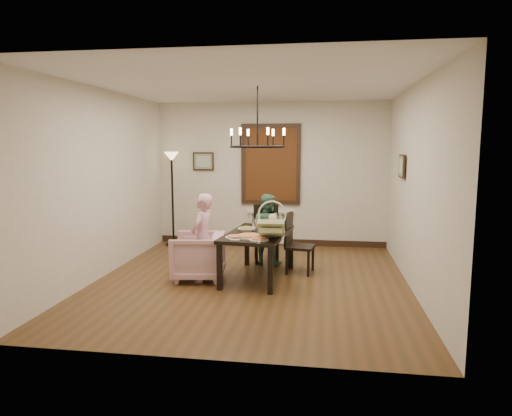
% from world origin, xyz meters
% --- Properties ---
extents(room_shell, '(4.51, 5.00, 2.81)m').
position_xyz_m(room_shell, '(0.00, 0.37, 1.40)').
color(room_shell, brown).
rests_on(room_shell, ground).
extents(dining_table, '(0.99, 1.56, 0.69)m').
position_xyz_m(dining_table, '(0.07, 0.16, 0.61)').
color(dining_table, black).
rests_on(dining_table, room_shell).
extents(chair_far, '(0.50, 0.50, 0.97)m').
position_xyz_m(chair_far, '(0.09, 1.14, 0.49)').
color(chair_far, black).
rests_on(chair_far, room_shell).
extents(chair_right, '(0.48, 0.48, 0.94)m').
position_xyz_m(chair_right, '(0.69, 0.54, 0.47)').
color(chair_right, black).
rests_on(chair_right, room_shell).
extents(armchair, '(0.85, 0.83, 0.69)m').
position_xyz_m(armchair, '(-0.79, -0.01, 0.34)').
color(armchair, beige).
rests_on(armchair, room_shell).
extents(elderly_woman, '(0.32, 0.43, 1.06)m').
position_xyz_m(elderly_woman, '(-0.70, -0.09, 0.53)').
color(elderly_woman, '#DB9BAC').
rests_on(elderly_woman, room_shell).
extents(seated_man, '(0.53, 0.45, 0.98)m').
position_xyz_m(seated_man, '(0.09, 0.99, 0.49)').
color(seated_man, '#497A5C').
rests_on(seated_man, room_shell).
extents(baby_bouncer, '(0.44, 0.59, 0.37)m').
position_xyz_m(baby_bouncer, '(0.34, -0.35, 0.88)').
color(baby_bouncer, beige).
rests_on(baby_bouncer, dining_table).
extents(salad_bowl, '(0.30, 0.30, 0.07)m').
position_xyz_m(salad_bowl, '(-0.09, 0.16, 0.73)').
color(salad_bowl, white).
rests_on(salad_bowl, dining_table).
extents(pizza_platter, '(0.36, 0.36, 0.04)m').
position_xyz_m(pizza_platter, '(0.01, -0.22, 0.71)').
color(pizza_platter, tan).
rests_on(pizza_platter, dining_table).
extents(drinking_glass, '(0.08, 0.08, 0.15)m').
position_xyz_m(drinking_glass, '(0.10, 0.18, 0.77)').
color(drinking_glass, silver).
rests_on(drinking_glass, dining_table).
extents(window_blinds, '(1.00, 0.03, 1.40)m').
position_xyz_m(window_blinds, '(0.00, 2.46, 1.60)').
color(window_blinds, '#5D3412').
rests_on(window_blinds, room_shell).
extents(radiator, '(0.92, 0.12, 0.62)m').
position_xyz_m(radiator, '(0.00, 2.48, 0.35)').
color(radiator, silver).
rests_on(radiator, room_shell).
extents(picture_back, '(0.42, 0.03, 0.36)m').
position_xyz_m(picture_back, '(-1.35, 2.47, 1.65)').
color(picture_back, black).
rests_on(picture_back, room_shell).
extents(picture_right, '(0.03, 0.42, 0.36)m').
position_xyz_m(picture_right, '(2.21, 0.90, 1.65)').
color(picture_right, black).
rests_on(picture_right, room_shell).
extents(floor_lamp, '(0.30, 0.30, 1.80)m').
position_xyz_m(floor_lamp, '(-1.90, 2.15, 0.90)').
color(floor_lamp, black).
rests_on(floor_lamp, room_shell).
extents(chandelier, '(0.80, 0.80, 0.04)m').
position_xyz_m(chandelier, '(0.07, 0.16, 1.95)').
color(chandelier, black).
rests_on(chandelier, room_shell).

